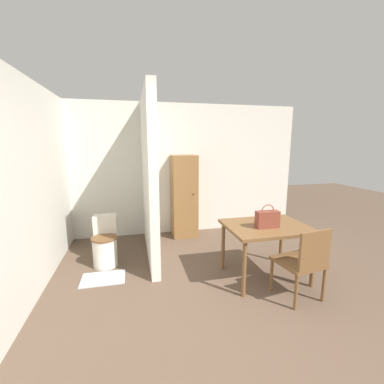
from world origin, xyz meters
name	(u,v)px	position (x,y,z in m)	size (l,w,h in m)	color
ground_plane	(251,369)	(0.00, 0.00, 0.00)	(16.00, 16.00, 0.00)	brown
wall_back	(176,170)	(0.00, 3.38, 1.25)	(4.91, 0.12, 2.50)	silver
wall_left	(28,188)	(-2.01, 1.66, 1.25)	(0.12, 4.32, 2.50)	silver
partition_wall	(149,177)	(-0.60, 2.40, 1.25)	(0.12, 1.84, 2.50)	silver
dining_table	(266,231)	(0.81, 1.27, 0.64)	(1.03, 0.82, 0.72)	brown
wooden_chair	(303,261)	(0.97, 0.72, 0.47)	(0.52, 0.52, 0.86)	brown
toilet	(105,244)	(-1.28, 2.16, 0.30)	(0.36, 0.51, 0.70)	silver
handbag	(267,219)	(0.77, 1.19, 0.83)	(0.29, 0.11, 0.30)	brown
wooden_cabinet	(184,196)	(0.09, 3.08, 0.77)	(0.46, 0.46, 1.54)	brown
bath_mat	(103,278)	(-1.28, 1.71, 0.01)	(0.55, 0.38, 0.01)	#B2BCC6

